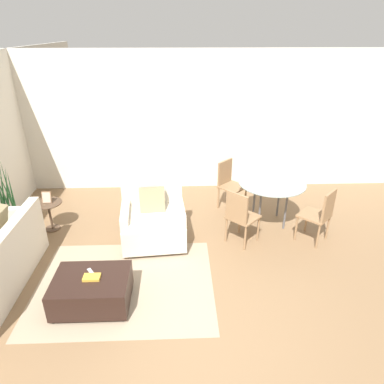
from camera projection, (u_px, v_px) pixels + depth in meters
The scene contains 14 objects.
ground_plane at pixel (187, 321), 3.97m from camera, with size 20.00×20.00×0.00m, color brown.
wall_back at pixel (182, 123), 6.79m from camera, with size 12.00×0.06×2.75m.
area_rug at pixel (125, 284), 4.54m from camera, with size 2.32×1.84×0.01m.
armchair at pixel (153, 222), 5.27m from camera, with size 1.00×0.88×0.92m.
ottoman at pixel (92, 290), 4.13m from camera, with size 0.90×0.68×0.39m.
book_stack at pixel (92, 277), 4.05m from camera, with size 0.20×0.13×0.03m.
tv_remote_primary at pixel (91, 271), 4.17m from camera, with size 0.11×0.13×0.01m.
potted_plant at pixel (12, 217), 5.57m from camera, with size 0.37×0.37×1.28m.
side_table at pixel (49, 210), 5.64m from camera, with size 0.45×0.45×0.50m.
picture_frame at pixel (47, 197), 5.53m from camera, with size 0.15×0.07×0.19m.
dining_table at pixel (271, 187), 5.71m from camera, with size 1.12×1.12×0.76m.
dining_chair_near_left at pixel (240, 214), 5.19m from camera, with size 0.59×0.59×0.90m.
dining_chair_near_right at pixel (320, 213), 5.24m from camera, with size 0.59×0.59×0.90m.
dining_chair_far_left at pixel (229, 181), 6.31m from camera, with size 0.59×0.59×0.90m.
Camera 1 is at (-0.06, -2.93, 3.07)m, focal length 32.00 mm.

